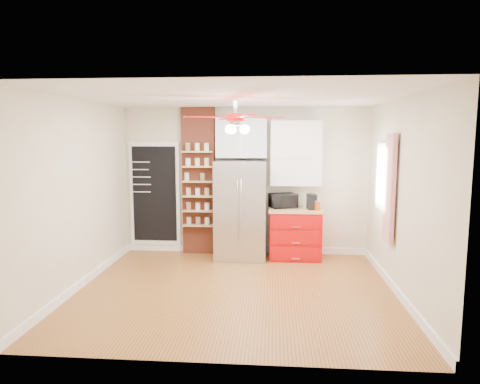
# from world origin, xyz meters

# --- Properties ---
(floor) EXTENTS (4.50, 4.50, 0.00)m
(floor) POSITION_xyz_m (0.00, 0.00, 0.00)
(floor) COLOR #995F27
(floor) RESTS_ON ground
(ceiling) EXTENTS (4.50, 4.50, 0.00)m
(ceiling) POSITION_xyz_m (0.00, 0.00, 2.70)
(ceiling) COLOR white
(ceiling) RESTS_ON wall_back
(wall_back) EXTENTS (4.50, 0.02, 2.70)m
(wall_back) POSITION_xyz_m (0.00, 2.00, 1.35)
(wall_back) COLOR beige
(wall_back) RESTS_ON floor
(wall_front) EXTENTS (4.50, 0.02, 2.70)m
(wall_front) POSITION_xyz_m (0.00, -2.00, 1.35)
(wall_front) COLOR beige
(wall_front) RESTS_ON floor
(wall_left) EXTENTS (0.02, 4.00, 2.70)m
(wall_left) POSITION_xyz_m (-2.25, 0.00, 1.35)
(wall_left) COLOR beige
(wall_left) RESTS_ON floor
(wall_right) EXTENTS (0.02, 4.00, 2.70)m
(wall_right) POSITION_xyz_m (2.25, 0.00, 1.35)
(wall_right) COLOR beige
(wall_right) RESTS_ON floor
(chalkboard) EXTENTS (0.95, 0.05, 1.95)m
(chalkboard) POSITION_xyz_m (-1.70, 1.96, 1.10)
(chalkboard) COLOR white
(chalkboard) RESTS_ON wall_back
(brick_pillar) EXTENTS (0.60, 0.16, 2.70)m
(brick_pillar) POSITION_xyz_m (-0.85, 1.92, 1.35)
(brick_pillar) COLOR brown
(brick_pillar) RESTS_ON floor
(fridge) EXTENTS (0.90, 0.70, 1.75)m
(fridge) POSITION_xyz_m (-0.05, 1.63, 0.88)
(fridge) COLOR #ADADB2
(fridge) RESTS_ON floor
(upper_glass_cabinet) EXTENTS (0.90, 0.35, 0.70)m
(upper_glass_cabinet) POSITION_xyz_m (-0.05, 1.82, 2.15)
(upper_glass_cabinet) COLOR white
(upper_glass_cabinet) RESTS_ON wall_back
(red_cabinet) EXTENTS (0.94, 0.64, 0.90)m
(red_cabinet) POSITION_xyz_m (0.92, 1.68, 0.45)
(red_cabinet) COLOR #B40709
(red_cabinet) RESTS_ON floor
(upper_shelf_unit) EXTENTS (0.90, 0.30, 1.15)m
(upper_shelf_unit) POSITION_xyz_m (0.92, 1.85, 1.88)
(upper_shelf_unit) COLOR white
(upper_shelf_unit) RESTS_ON wall_back
(window) EXTENTS (0.04, 0.75, 1.05)m
(window) POSITION_xyz_m (2.23, 0.90, 1.55)
(window) COLOR white
(window) RESTS_ON wall_right
(curtain) EXTENTS (0.06, 0.40, 1.55)m
(curtain) POSITION_xyz_m (2.18, 0.35, 1.45)
(curtain) COLOR red
(curtain) RESTS_ON wall_right
(ceiling_fan) EXTENTS (1.40, 1.40, 0.44)m
(ceiling_fan) POSITION_xyz_m (0.00, 0.00, 2.42)
(ceiling_fan) COLOR silver
(ceiling_fan) RESTS_ON ceiling
(toaster_oven) EXTENTS (0.54, 0.46, 0.26)m
(toaster_oven) POSITION_xyz_m (0.70, 1.78, 1.03)
(toaster_oven) COLOR black
(toaster_oven) RESTS_ON red_cabinet
(coffee_maker) EXTENTS (0.17, 0.24, 0.27)m
(coffee_maker) POSITION_xyz_m (1.20, 1.64, 1.04)
(coffee_maker) COLOR black
(coffee_maker) RESTS_ON red_cabinet
(canister_left) EXTENTS (0.12, 0.12, 0.15)m
(canister_left) POSITION_xyz_m (1.29, 1.55, 0.98)
(canister_left) COLOR #B8350A
(canister_left) RESTS_ON red_cabinet
(canister_right) EXTENTS (0.10, 0.10, 0.13)m
(canister_right) POSITION_xyz_m (1.29, 1.64, 0.97)
(canister_right) COLOR #AD2009
(canister_right) RESTS_ON red_cabinet
(pantry_jar_oats) EXTENTS (0.10, 0.10, 0.14)m
(pantry_jar_oats) POSITION_xyz_m (-1.05, 1.80, 1.44)
(pantry_jar_oats) COLOR beige
(pantry_jar_oats) RESTS_ON brick_pillar
(pantry_jar_beans) EXTENTS (0.11, 0.11, 0.13)m
(pantry_jar_beans) POSITION_xyz_m (-0.76, 1.79, 1.44)
(pantry_jar_beans) COLOR olive
(pantry_jar_beans) RESTS_ON brick_pillar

